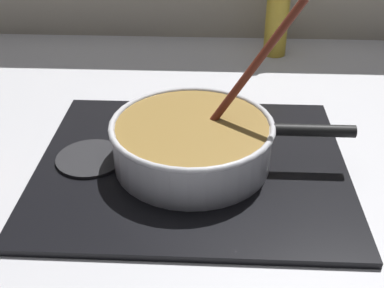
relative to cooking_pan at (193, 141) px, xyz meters
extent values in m
cube|color=#B7B7BC|center=(0.03, -0.09, -0.08)|extent=(2.40, 1.60, 0.04)
cube|color=black|center=(0.00, 0.00, -0.05)|extent=(0.56, 0.48, 0.01)
torus|color=#592D0C|center=(0.00, 0.00, -0.04)|extent=(0.19, 0.19, 0.01)
cylinder|color=#262628|center=(-0.19, 0.00, -0.04)|extent=(0.13, 0.13, 0.01)
cylinder|color=silver|center=(0.00, 0.00, -0.01)|extent=(0.28, 0.28, 0.08)
cylinder|color=olive|center=(0.00, 0.00, 0.00)|extent=(0.27, 0.27, 0.07)
torus|color=silver|center=(0.00, 0.00, 0.03)|extent=(0.29, 0.29, 0.01)
cylinder|color=black|center=(0.21, 0.00, 0.03)|extent=(0.14, 0.02, 0.02)
cylinder|color=#E5CC7A|center=(0.02, 0.03, 0.02)|extent=(0.03, 0.03, 0.01)
cylinder|color=#EDD88C|center=(0.07, -0.07, 0.02)|extent=(0.03, 0.03, 0.01)
cylinder|color=#E5CC7A|center=(0.00, -0.02, 0.02)|extent=(0.03, 0.03, 0.01)
cylinder|color=beige|center=(0.05, 0.09, 0.02)|extent=(0.04, 0.04, 0.01)
cylinder|color=#EDD88C|center=(0.00, -0.07, 0.02)|extent=(0.03, 0.03, 0.01)
cylinder|color=#EDD88C|center=(-0.04, 0.02, 0.02)|extent=(0.03, 0.03, 0.01)
cylinder|color=#EDD88C|center=(-0.06, -0.04, 0.02)|extent=(0.03, 0.03, 0.01)
cylinder|color=maroon|center=(0.10, 0.03, 0.13)|extent=(0.16, 0.04, 0.23)
cube|color=brown|center=(0.03, 0.02, 0.02)|extent=(0.05, 0.04, 0.01)
cylinder|color=gold|center=(0.20, 0.57, 0.06)|extent=(0.06, 0.06, 0.23)
camera|label=1|loc=(0.03, -0.76, 0.47)|focal=46.71mm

